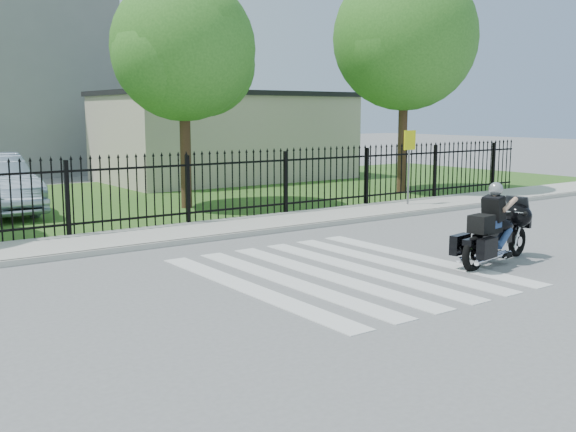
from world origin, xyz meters
TOP-DOWN VIEW (x-y plane):
  - ground at (0.00, 0.00)m, footprint 120.00×120.00m
  - crosswalk at (0.00, 0.00)m, footprint 5.00×5.50m
  - sidewalk at (0.00, 5.00)m, footprint 40.00×2.00m
  - curb at (0.00, 4.00)m, footprint 40.00×0.12m
  - grass_strip at (0.00, 12.00)m, footprint 40.00×12.00m
  - iron_fence at (0.00, 6.00)m, footprint 26.00×0.04m
  - tree_mid at (1.50, 9.00)m, footprint 4.20×4.20m
  - tree_right at (9.50, 8.00)m, footprint 5.00×5.00m
  - building_low at (7.00, 16.00)m, footprint 10.00×6.00m
  - building_low_roof at (7.00, 16.00)m, footprint 10.20×6.20m
  - motorcycle_rider at (2.77, -1.13)m, footprint 2.39×1.05m
  - traffic_sign at (6.90, 5.14)m, footprint 0.48×0.08m

SIDE VIEW (x-z plane):
  - ground at x=0.00m, z-range 0.00..0.00m
  - crosswalk at x=0.00m, z-range 0.00..0.01m
  - grass_strip at x=0.00m, z-range 0.00..0.02m
  - sidewalk at x=0.00m, z-range 0.00..0.12m
  - curb at x=0.00m, z-range 0.00..0.12m
  - motorcycle_rider at x=2.77m, z-range -0.14..1.45m
  - iron_fence at x=0.00m, z-range 0.00..1.80m
  - traffic_sign at x=6.90m, z-range 0.59..2.79m
  - building_low at x=7.00m, z-range 0.00..3.50m
  - building_low_roof at x=7.00m, z-range 3.50..3.70m
  - tree_mid at x=1.50m, z-range 1.28..8.06m
  - tree_right at x=9.50m, z-range 1.44..9.34m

